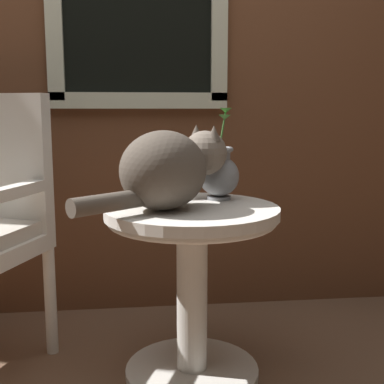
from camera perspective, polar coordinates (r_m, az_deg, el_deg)
back_wall at (r=2.34m, az=-8.36°, el=18.49°), size 4.00×0.07×2.60m
wicker_side_table at (r=1.74m, az=0.00°, el=-7.94°), size 0.59×0.59×0.60m
cat at (r=1.64m, az=-2.62°, el=2.68°), size 0.51×0.43×0.27m
pewter_vase_with_ivy at (r=1.82m, az=3.07°, el=2.19°), size 0.14×0.14×0.33m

